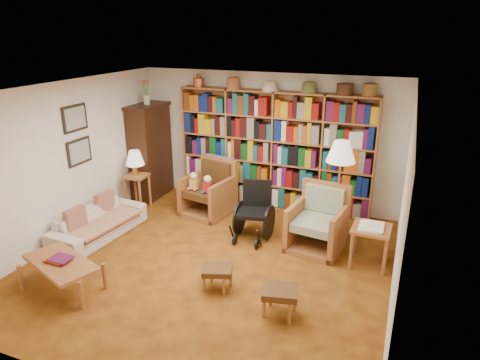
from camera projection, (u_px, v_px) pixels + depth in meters
The scene contains 23 objects.
floor at pixel (211, 262), 6.28m from camera, with size 5.00×5.00×0.00m, color #965617.
ceiling at pixel (207, 90), 5.44m from camera, with size 5.00×5.00×0.00m, color white.
wall_back at pixel (266, 140), 8.05m from camera, with size 5.00×5.00×0.00m, color white.
wall_front at pixel (84, 276), 3.67m from camera, with size 5.00×5.00×0.00m, color white.
wall_left at pixel (66, 162), 6.73m from camera, with size 5.00×5.00×0.00m, color white.
wall_right at pixel (402, 210), 4.99m from camera, with size 5.00×5.00×0.00m, color white.
bookshelf at pixel (274, 147), 7.85m from camera, with size 3.60×0.30×2.42m.
curio_cabinet at pixel (150, 150), 8.49m from camera, with size 0.50×0.95×2.40m.
framed_pictures at pixel (77, 135), 6.85m from camera, with size 0.03×0.52×0.97m.
sofa at pixel (98, 223), 6.96m from camera, with size 0.66×1.68×0.49m, color beige.
sofa_throw at pixel (101, 221), 6.93m from camera, with size 0.68×1.26×0.04m, color beige.
cushion_left at pixel (104, 203), 7.24m from camera, with size 0.12×0.36×0.36m, color maroon.
cushion_right at pixel (75, 219), 6.63m from camera, with size 0.11×0.36×0.36m, color maroon.
side_table_lamp at pixel (137, 184), 8.03m from camera, with size 0.42×0.42×0.66m.
table_lamp at pixel (135, 159), 7.86m from camera, with size 0.34×0.34×0.47m.
armchair_leather at pixel (210, 191), 7.88m from camera, with size 0.95×0.98×1.01m.
armchair_sage at pixel (318, 224), 6.65m from camera, with size 0.90×0.93×0.99m.
wheelchair at pixel (254, 212), 6.92m from camera, with size 0.56×0.76×0.95m.
floor_lamp at pixel (341, 156), 6.40m from camera, with size 0.44×0.44×1.67m.
side_table_papers at pixel (371, 233), 6.07m from camera, with size 0.54×0.54×0.62m.
footstool_a at pixel (217, 271), 5.57m from camera, with size 0.46×0.43×0.32m.
footstool_b at pixel (280, 293), 5.06m from camera, with size 0.49×0.44×0.35m.
coffee_table at pixel (61, 265), 5.51m from camera, with size 1.19×0.88×0.48m.
Camera 1 is at (2.42, -4.96, 3.27)m, focal length 32.00 mm.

